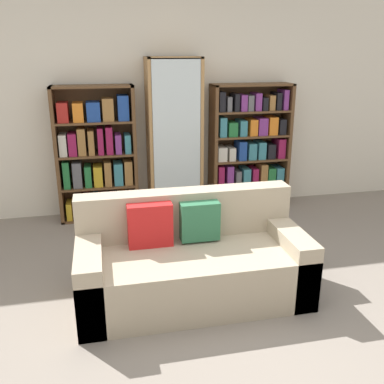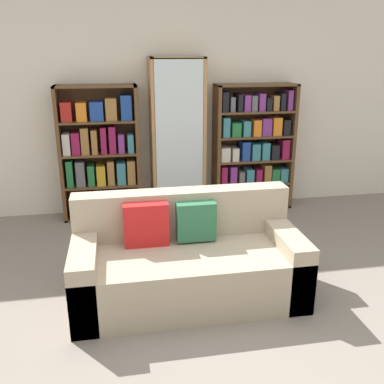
# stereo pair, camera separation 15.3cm
# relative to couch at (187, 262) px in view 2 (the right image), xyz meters

# --- Properties ---
(ground_plane) EXTENTS (16.00, 16.00, 0.00)m
(ground_plane) POSITION_rel_couch_xyz_m (0.21, -0.60, -0.30)
(ground_plane) COLOR gray
(wall_back) EXTENTS (7.04, 0.06, 2.70)m
(wall_back) POSITION_rel_couch_xyz_m (0.21, 2.15, 1.05)
(wall_back) COLOR silver
(wall_back) RESTS_ON ground
(couch) EXTENTS (1.83, 0.84, 0.84)m
(couch) POSITION_rel_couch_xyz_m (0.00, 0.00, 0.00)
(couch) COLOR tan
(couch) RESTS_ON ground
(bookshelf_left) EXTENTS (0.92, 0.32, 1.58)m
(bookshelf_left) POSITION_rel_couch_xyz_m (-0.71, 1.95, 0.46)
(bookshelf_left) COLOR brown
(bookshelf_left) RESTS_ON ground
(display_cabinet) EXTENTS (0.64, 0.36, 1.88)m
(display_cabinet) POSITION_rel_couch_xyz_m (0.21, 1.93, 0.64)
(display_cabinet) COLOR #AD7F4C
(display_cabinet) RESTS_ON ground
(bookshelf_right) EXTENTS (1.00, 0.32, 1.56)m
(bookshelf_right) POSITION_rel_couch_xyz_m (1.18, 1.95, 0.45)
(bookshelf_right) COLOR brown
(bookshelf_right) RESTS_ON ground
(wine_bottle) EXTENTS (0.09, 0.09, 0.36)m
(wine_bottle) POSITION_rel_couch_xyz_m (0.53, 0.85, -0.15)
(wine_bottle) COLOR black
(wine_bottle) RESTS_ON ground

